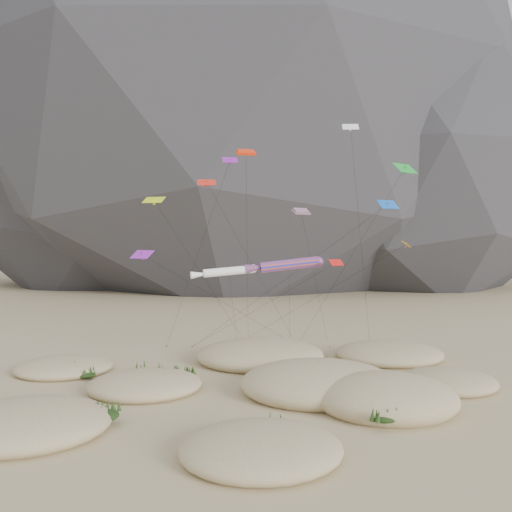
{
  "coord_description": "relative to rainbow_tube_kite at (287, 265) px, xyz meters",
  "views": [
    {
      "loc": [
        -5.49,
        -43.61,
        14.48
      ],
      "look_at": [
        -0.82,
        12.0,
        12.51
      ],
      "focal_mm": 35.0,
      "sensor_mm": 36.0,
      "label": 1
    }
  ],
  "objects": [
    {
      "name": "orange_parafoil",
      "position": [
        -4.11,
        5.51,
        12.8
      ],
      "size": [
        2.44,
        13.5,
        25.16
      ],
      "color": "red",
      "rests_on": "ground"
    },
    {
      "name": "rock_headland",
      "position": [
        3.92,
        108.11,
        61.12
      ],
      "size": [
        226.37,
        148.64,
        177.5
      ],
      "color": "black",
      "rests_on": "ground"
    },
    {
      "name": "white_tube_kite",
      "position": [
        -6.68,
        -0.55,
        -0.66
      ],
      "size": [
        7.29,
        13.05,
        11.63
      ],
      "color": "white",
      "rests_on": "ground"
    },
    {
      "name": "dune_grass",
      "position": [
        -3.72,
        -6.51,
        -10.71
      ],
      "size": [
        40.36,
        28.53,
        1.46
      ],
      "color": "black",
      "rests_on": "ground"
    },
    {
      "name": "multi_parafoil",
      "position": [
        2.16,
        2.84,
        5.8
      ],
      "size": [
        7.23,
        13.47,
        18.02
      ],
      "color": "#FF4E1A",
      "rests_on": "ground"
    },
    {
      "name": "ground",
      "position": [
        -2.45,
        -10.6,
        -11.56
      ],
      "size": [
        500.0,
        500.0,
        0.0
      ],
      "primitive_type": "plane",
      "color": "#CCB789",
      "rests_on": "ground"
    },
    {
      "name": "dunes",
      "position": [
        -2.27,
        -6.81,
        -10.84
      ],
      "size": [
        48.95,
        36.64,
        3.9
      ],
      "color": "#CCB789",
      "rests_on": "ground"
    },
    {
      "name": "rainbow_tube_kite",
      "position": [
        0.0,
        0.0,
        0.0
      ],
      "size": [
        8.72,
        16.79,
        12.53
      ],
      "color": "#E35317",
      "rests_on": "ground"
    },
    {
      "name": "kite_stakes",
      "position": [
        -0.86,
        11.78,
        -11.41
      ],
      "size": [
        27.89,
        2.66,
        0.3
      ],
      "color": "#3F2D1E",
      "rests_on": "ground"
    },
    {
      "name": "delta_kites",
      "position": [
        0.4,
        0.75,
        6.28
      ],
      "size": [
        31.87,
        15.05,
        27.44
      ],
      "color": "purple",
      "rests_on": "ground"
    }
  ]
}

